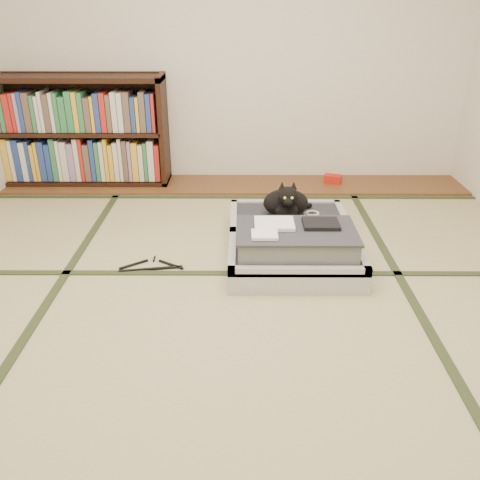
{
  "coord_description": "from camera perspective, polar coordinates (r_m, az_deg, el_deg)",
  "views": [
    {
      "loc": [
        0.06,
        -2.28,
        1.5
      ],
      "look_at": [
        0.05,
        0.35,
        0.25
      ],
      "focal_mm": 38.0,
      "sensor_mm": 36.0,
      "label": 1
    }
  ],
  "objects": [
    {
      "name": "floor",
      "position": [
        2.73,
        -1.1,
        -7.92
      ],
      "size": [
        4.5,
        4.5,
        0.0
      ],
      "primitive_type": "plane",
      "color": "#C7B384",
      "rests_on": "ground"
    },
    {
      "name": "wood_strip",
      "position": [
        4.53,
        -0.53,
        6.23
      ],
      "size": [
        4.0,
        0.5,
        0.02
      ],
      "primitive_type": "cube",
      "color": "brown",
      "rests_on": "ground"
    },
    {
      "name": "red_item",
      "position": [
        4.61,
        10.37,
        6.77
      ],
      "size": [
        0.17,
        0.13,
        0.07
      ],
      "primitive_type": "cube",
      "rotation": [
        0.0,
        0.0,
        -0.32
      ],
      "color": "red",
      "rests_on": "wood_strip"
    },
    {
      "name": "room_shell",
      "position": [
        2.28,
        -1.43,
        24.49
      ],
      "size": [
        4.5,
        4.5,
        4.5
      ],
      "color": "white",
      "rests_on": "ground"
    },
    {
      "name": "tatami_borders",
      "position": [
        3.15,
        -0.9,
        -2.92
      ],
      "size": [
        4.0,
        4.5,
        0.01
      ],
      "color": "#2D381E",
      "rests_on": "ground"
    },
    {
      "name": "bookcase",
      "position": [
        4.68,
        -17.41,
        11.36
      ],
      "size": [
        1.47,
        0.34,
        0.95
      ],
      "color": "black",
      "rests_on": "wood_strip"
    },
    {
      "name": "suitcase",
      "position": [
        3.24,
        5.85,
        -0.12
      ],
      "size": [
        0.79,
        1.06,
        0.31
      ],
      "color": "#BBBBC0",
      "rests_on": "floor"
    },
    {
      "name": "cat",
      "position": [
        3.44,
        5.22,
        4.19
      ],
      "size": [
        0.35,
        0.36,
        0.28
      ],
      "color": "black",
      "rests_on": "suitcase"
    },
    {
      "name": "cable_coil",
      "position": [
        3.52,
        8.06,
        2.9
      ],
      "size": [
        0.11,
        0.11,
        0.03
      ],
      "color": "white",
      "rests_on": "suitcase"
    },
    {
      "name": "hanger",
      "position": [
        3.18,
        -9.9,
        -2.96
      ],
      "size": [
        0.4,
        0.21,
        0.01
      ],
      "color": "black",
      "rests_on": "floor"
    }
  ]
}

